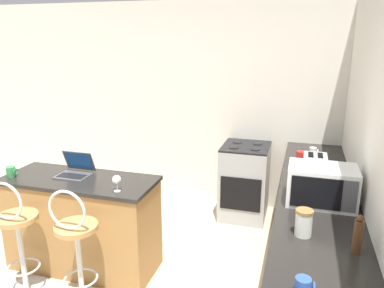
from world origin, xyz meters
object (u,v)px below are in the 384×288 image
Objects in this scene: bar_stool_near at (18,241)px; mug_red at (301,156)px; stove_range at (245,181)px; microwave at (322,185)px; storage_jar at (304,223)px; mug_white at (313,152)px; bar_stool_far at (77,251)px; laptop at (76,169)px; pepper_mill at (358,235)px; wine_glass_short at (117,180)px; mug_green at (11,172)px; toaster at (315,164)px; mug_blue at (303,287)px.

bar_stool_near is 10.26× the size of mug_red.
mug_red reaches higher than stove_range.
bar_stool_near is at bearing -166.21° from microwave.
bar_stool_near is at bearing -179.05° from storage_jar.
bar_stool_far is at bearing -134.66° from mug_white.
stove_range is at bearing 118.81° from microwave.
pepper_mill is (2.37, -0.69, 0.06)m from laptop.
mug_red is 1.96m from wine_glass_short.
wine_glass_short is at bearing -116.28° from stove_range.
microwave reaches higher than bar_stool_near.
stove_range is 2.59m from mug_green.
mug_red is (2.22, 1.65, 0.45)m from bar_stool_near.
wine_glass_short is at bearing -137.51° from mug_white.
mug_white is (1.78, 1.80, 0.45)m from bar_stool_far.
toaster is 1.77× the size of wine_glass_short.
bar_stool_far is 0.64m from wine_glass_short.
microwave reaches higher than laptop.
bar_stool_near is at bearing -142.44° from mug_white.
wine_glass_short is at bearing 166.40° from pepper_mill.
mug_white is at bearing 91.78° from microwave.
bar_stool_far is at bearing 0.00° from bar_stool_near.
mug_green is 0.72× the size of wine_glass_short.
storage_jar reaches higher than mug_white.
laptop is 2.19m from microwave.
bar_stool_far is 10.56× the size of mug_green.
pepper_mill reaches higher than mug_red.
microwave is at bearing -81.29° from mug_red.
mug_green is at bearing -152.12° from mug_white.
bar_stool_near is 0.97m from wine_glass_short.
storage_jar is at bearing 90.68° from mug_blue.
bar_stool_far is 4.28× the size of toaster.
microwave is 0.69m from toaster.
pepper_mill reaches higher than mug_green.
bar_stool_near is 0.56m from bar_stool_far.
mug_white is (2.69, 1.42, 0.00)m from mug_green.
wine_glass_short is at bearing -149.97° from toaster.
mug_red is at bearing 44.92° from bar_stool_far.
mug_red is 1.62m from storage_jar.
mug_blue is (2.61, -0.97, 0.00)m from mug_green.
microwave is 4.89× the size of mug_red.
mug_green is 0.57× the size of storage_jar.
storage_jar is (0.67, -1.99, 0.54)m from stove_range.
stove_range is at bearing 135.01° from toaster.
toaster is at bearing 18.25° from mug_green.
bar_stool_near is 0.78m from laptop.
toaster reaches higher than bar_stool_far.
pepper_mill is (2.91, -0.47, 0.07)m from mug_green.
bar_stool_far is at bearing -135.08° from mug_red.
mug_white is (2.35, 1.80, 0.45)m from bar_stool_near.
mug_blue is at bearing -18.94° from bar_stool_far.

